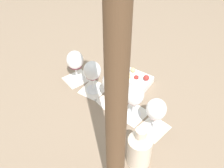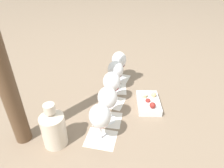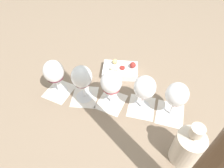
{
  "view_description": "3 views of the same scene",
  "coord_description": "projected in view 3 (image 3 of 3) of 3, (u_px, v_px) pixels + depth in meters",
  "views": [
    {
      "loc": [
        -0.89,
        0.23,
        0.95
      ],
      "look_at": [
        -0.0,
        -0.0,
        0.11
      ],
      "focal_mm": 45.0,
      "sensor_mm": 36.0,
      "label": 1
    },
    {
      "loc": [
        -0.58,
        -0.54,
        0.61
      ],
      "look_at": [
        -0.0,
        -0.0,
        0.11
      ],
      "focal_mm": 32.0,
      "sensor_mm": 36.0,
      "label": 2
    },
    {
      "loc": [
        -0.38,
        0.34,
        0.67
      ],
      "look_at": [
        -0.0,
        -0.0,
        0.11
      ],
      "focal_mm": 32.0,
      "sensor_mm": 36.0,
      "label": 3
    }
  ],
  "objects": [
    {
      "name": "wine_glass_1",
      "position": [
        145.0,
        89.0,
        0.74
      ],
      "size": [
        0.08,
        0.08,
        0.17
      ],
      "color": "white",
      "rests_on": "tasting_card_1"
    },
    {
      "name": "wine_glass_2",
      "position": [
        111.0,
        82.0,
        0.76
      ],
      "size": [
        0.08,
        0.08,
        0.17
      ],
      "color": "white",
      "rests_on": "tasting_card_2"
    },
    {
      "name": "snack_dish",
      "position": [
        120.0,
        70.0,
        0.94
      ],
      "size": [
        0.19,
        0.19,
        0.06
      ],
      "color": "silver",
      "rests_on": "ground_plane"
    },
    {
      "name": "tasting_card_4",
      "position": [
        59.0,
        91.0,
        0.88
      ],
      "size": [
        0.14,
        0.15,
        0.0
      ],
      "color": "silver",
      "rests_on": "ground_plane"
    },
    {
      "name": "ceramic_vase",
      "position": [
        188.0,
        146.0,
        0.62
      ],
      "size": [
        0.09,
        0.09,
        0.19
      ],
      "color": "beige",
      "rests_on": "ground_plane"
    },
    {
      "name": "tasting_card_1",
      "position": [
        141.0,
        107.0,
        0.82
      ],
      "size": [
        0.15,
        0.16,
        0.0
      ],
      "color": "silver",
      "rests_on": "ground_plane"
    },
    {
      "name": "wine_glass_4",
      "position": [
        54.0,
        73.0,
        0.8
      ],
      "size": [
        0.08,
        0.08,
        0.17
      ],
      "color": "white",
      "rests_on": "tasting_card_4"
    },
    {
      "name": "tasting_card_0",
      "position": [
        170.0,
        114.0,
        0.8
      ],
      "size": [
        0.15,
        0.16,
        0.0
      ],
      "color": "silver",
      "rests_on": "ground_plane"
    },
    {
      "name": "ground_plane",
      "position": [
        111.0,
        102.0,
        0.84
      ],
      "size": [
        8.0,
        8.0,
        0.0
      ],
      "primitive_type": "plane",
      "color": "#7F6B56"
    },
    {
      "name": "tasting_card_2",
      "position": [
        111.0,
        101.0,
        0.84
      ],
      "size": [
        0.14,
        0.15,
        0.0
      ],
      "color": "silver",
      "rests_on": "ground_plane"
    },
    {
      "name": "wine_glass_0",
      "position": [
        176.0,
        96.0,
        0.72
      ],
      "size": [
        0.08,
        0.08,
        0.17
      ],
      "color": "white",
      "rests_on": "tasting_card_0"
    },
    {
      "name": "tasting_card_3",
      "position": [
        85.0,
        96.0,
        0.86
      ],
      "size": [
        0.16,
        0.16,
        0.0
      ],
      "color": "silver",
      "rests_on": "ground_plane"
    },
    {
      "name": "wine_glass_3",
      "position": [
        82.0,
        78.0,
        0.78
      ],
      "size": [
        0.08,
        0.08,
        0.17
      ],
      "color": "white",
      "rests_on": "tasting_card_3"
    }
  ]
}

